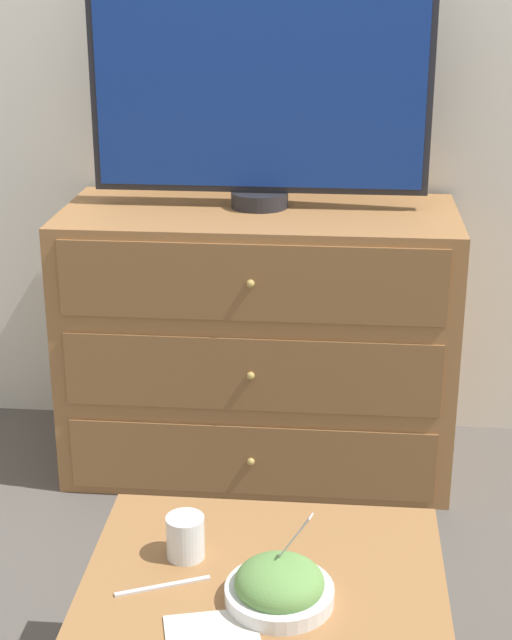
% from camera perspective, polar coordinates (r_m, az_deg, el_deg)
% --- Properties ---
extents(ground_plane, '(12.00, 12.00, 0.00)m').
position_cam_1_polar(ground_plane, '(3.54, 0.80, -5.78)').
color(ground_plane, '#56514C').
extents(wall_back, '(12.00, 0.05, 2.60)m').
position_cam_1_polar(wall_back, '(3.21, 0.96, 15.70)').
color(wall_back, white).
rests_on(wall_back, ground_plane).
extents(dresser, '(1.20, 0.56, 0.84)m').
position_cam_1_polar(dresser, '(3.10, 0.17, -1.22)').
color(dresser, '#9E6B3D').
rests_on(dresser, ground_plane).
extents(tv, '(1.01, 0.17, 0.76)m').
position_cam_1_polar(tv, '(2.95, 0.22, 13.94)').
color(tv, '#232328').
rests_on(tv, dresser).
extents(coffee_table, '(0.72, 0.64, 0.40)m').
position_cam_1_polar(coffee_table, '(2.04, 0.40, -16.55)').
color(coffee_table, '#9E6B3D').
rests_on(coffee_table, ground_plane).
extents(takeout_bowl, '(0.21, 0.21, 0.19)m').
position_cam_1_polar(takeout_bowl, '(1.94, 1.37, -15.24)').
color(takeout_bowl, silver).
rests_on(takeout_bowl, coffee_table).
extents(drink_cup, '(0.08, 0.08, 0.09)m').
position_cam_1_polar(drink_cup, '(2.07, -4.12, -12.61)').
color(drink_cup, beige).
rests_on(drink_cup, coffee_table).
extents(knife, '(0.18, 0.08, 0.01)m').
position_cam_1_polar(knife, '(2.01, -5.45, -15.16)').
color(knife, silver).
rests_on(knife, coffee_table).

